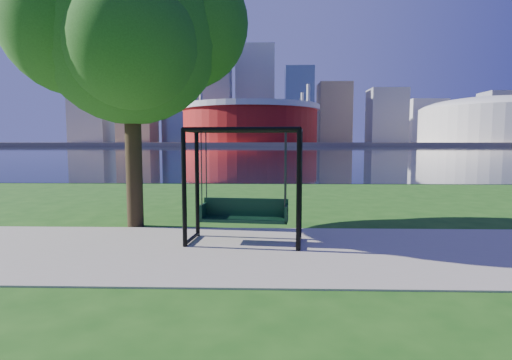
{
  "coord_description": "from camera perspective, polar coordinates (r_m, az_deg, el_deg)",
  "views": [
    {
      "loc": [
        0.41,
        -8.01,
        2.1
      ],
      "look_at": [
        0.18,
        0.0,
        1.34
      ],
      "focal_mm": 28.0,
      "sensor_mm": 36.0,
      "label": 1
    }
  ],
  "objects": [
    {
      "name": "river",
      "position": [
        110.03,
        1.43,
        4.33
      ],
      "size": [
        900.0,
        180.0,
        0.02
      ],
      "primitive_type": "cube",
      "color": "black",
      "rests_on": "ground"
    },
    {
      "name": "path",
      "position": [
        7.8,
        -1.46,
        -10.09
      ],
      "size": [
        120.0,
        4.0,
        0.03
      ],
      "primitive_type": "cube",
      "color": "#9E937F",
      "rests_on": "ground"
    },
    {
      "name": "stadium",
      "position": [
        243.53,
        -0.82,
        8.27
      ],
      "size": [
        83.0,
        83.0,
        32.0
      ],
      "color": "maroon",
      "rests_on": "far_bank"
    },
    {
      "name": "arena",
      "position": [
        278.13,
        30.87,
        7.49
      ],
      "size": [
        84.0,
        84.0,
        26.56
      ],
      "color": "beige",
      "rests_on": "far_bank"
    },
    {
      "name": "ground",
      "position": [
        8.29,
        -1.27,
        -9.26
      ],
      "size": [
        900.0,
        900.0,
        0.0
      ],
      "primitive_type": "plane",
      "color": "#1E5114",
      "rests_on": "ground"
    },
    {
      "name": "park_tree",
      "position": [
        10.67,
        -17.72,
        19.95
      ],
      "size": [
        5.59,
        5.05,
        6.94
      ],
      "color": "black",
      "rests_on": "ground"
    },
    {
      "name": "far_bank",
      "position": [
        314.01,
        1.57,
        5.21
      ],
      "size": [
        900.0,
        228.0,
        2.0
      ],
      "primitive_type": "cube",
      "color": "#937F60",
      "rests_on": "ground"
    },
    {
      "name": "skyline",
      "position": [
        329.17,
        0.83,
        11.31
      ],
      "size": [
        392.0,
        66.0,
        96.5
      ],
      "color": "gray",
      "rests_on": "far_bank"
    },
    {
      "name": "swing",
      "position": [
        8.18,
        -1.67,
        -1.21
      ],
      "size": [
        2.43,
        1.25,
        2.39
      ],
      "rotation": [
        0.0,
        0.0,
        -0.1
      ],
      "color": "black",
      "rests_on": "ground"
    }
  ]
}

